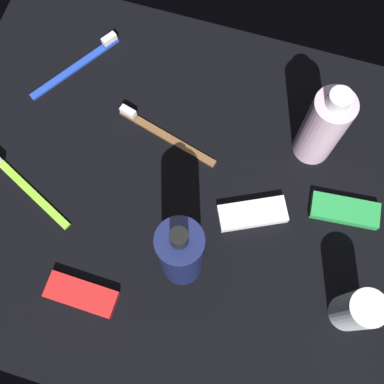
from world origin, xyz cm
name	(u,v)px	position (x,y,z in cm)	size (l,w,h in cm)	color
ground_plane	(192,199)	(0.00, 0.00, -0.60)	(84.00, 64.00, 1.20)	black
lotion_bottle	(181,254)	(1.62, -10.44, 8.88)	(6.04, 6.04, 20.13)	#161E4E
bodywash_bottle	(323,127)	(15.97, 13.73, 7.68)	(6.02, 6.02, 16.88)	silver
deodorant_stick	(357,311)	(26.39, -10.33, 5.04)	(5.11, 5.11, 10.09)	silver
toothbrush_brown	(161,133)	(-7.89, 8.95, 0.61)	(17.69, 5.87, 2.10)	brown
toothbrush_lime	(23,184)	(-25.98, -5.65, 0.61)	(16.74, 8.88, 2.10)	#8CD133
toothbrush_blue	(80,63)	(-25.16, 17.40, 0.61)	(10.87, 15.72, 2.10)	blue
snack_bar_red	(81,295)	(-11.10, -18.95, 0.75)	(10.40, 4.00, 1.50)	red
snack_bar_white	(253,211)	(9.68, 0.39, 0.75)	(10.40, 4.00, 1.50)	white
snack_bar_green	(345,210)	(23.10, 4.59, 0.75)	(10.40, 4.00, 1.50)	green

